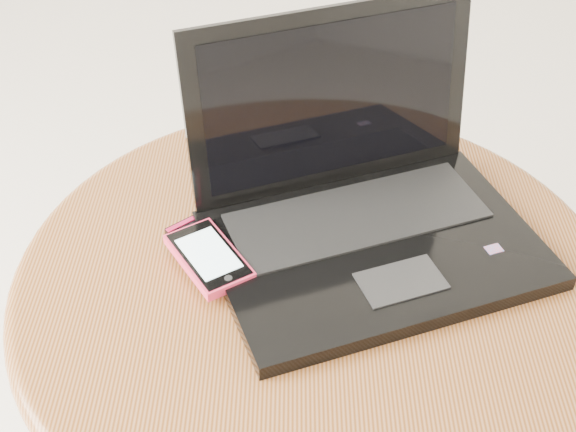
{
  "coord_description": "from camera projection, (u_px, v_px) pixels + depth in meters",
  "views": [
    {
      "loc": [
        0.04,
        -0.52,
        1.09
      ],
      "look_at": [
        0.03,
        0.1,
        0.57
      ],
      "focal_mm": 49.24,
      "sensor_mm": 36.0,
      "label": 1
    }
  ],
  "objects": [
    {
      "name": "laptop",
      "position": [
        362.0,
        204.0,
        0.85
      ],
      "size": [
        0.41,
        0.37,
        0.22
      ],
      "color": "black",
      "rests_on": "table"
    },
    {
      "name": "phone_pink",
      "position": [
        209.0,
        257.0,
        0.82
      ],
      "size": [
        0.1,
        0.12,
        0.01
      ],
      "color": "#DD2D4E",
      "rests_on": "phone_black"
    },
    {
      "name": "table",
      "position": [
        313.0,
        337.0,
        0.9
      ],
      "size": [
        0.64,
        0.64,
        0.51
      ],
      "color": "#582718",
      "rests_on": "ground"
    },
    {
      "name": "phone_black",
      "position": [
        217.0,
        248.0,
        0.85
      ],
      "size": [
        0.12,
        0.13,
        0.01
      ],
      "color": "black",
      "rests_on": "table"
    }
  ]
}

